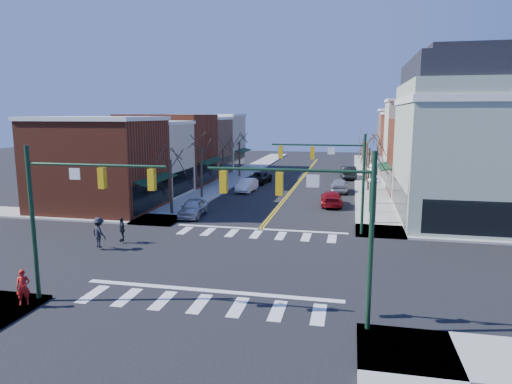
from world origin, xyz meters
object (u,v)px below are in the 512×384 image
Objects in this scene: lamppost_corner at (374,193)px; car_right_near at (331,198)px; victorian_corner at (480,138)px; car_left_near at (193,208)px; car_right_far at (348,172)px; pedestrian_dark_b at (99,232)px; pedestrian_red_a at (23,287)px; lamppost_midblock at (371,180)px; car_right_mid at (339,185)px; car_left_far at (258,178)px; car_left_mid at (247,185)px; pedestrian_dark_a at (122,229)px.

lamppost_corner reaches higher than car_right_near.
car_left_near is (-22.90, -3.72, -5.91)m from victorian_corner.
pedestrian_dark_b is at bearing 60.86° from car_right_far.
pedestrian_red_a is 0.82× the size of pedestrian_dark_b.
car_left_near is at bearing -163.87° from lamppost_midblock.
car_left_near is 0.96× the size of car_right_mid.
car_left_far is at bearing 80.98° from car_left_near.
car_right_mid is (0.49, 7.82, 0.08)m from car_right_near.
car_right_near is at bearing -28.43° from car_left_mid.
lamppost_corner reaches higher than pedestrian_dark_b.
car_right_mid is (10.09, -4.26, 0.07)m from car_left_far.
pedestrian_dark_b is at bearing -139.94° from lamppost_midblock.
car_right_near is at bearing 101.82° from pedestrian_dark_a.
car_left_mid reaches higher than car_right_near.
car_left_mid is at bearing 52.64° from pedestrian_red_a.
car_right_mid is 2.84× the size of pedestrian_dark_a.
car_right_far is at bearing 95.49° from lamppost_midblock.
pedestrian_dark_b is at bearing -60.98° from pedestrian_dark_a.
victorian_corner reaches higher than pedestrian_dark_b.
car_left_far is at bearing -70.12° from pedestrian_dark_b.
pedestrian_red_a reaches higher than car_right_far.
car_right_near is at bearing -100.53° from pedestrian_dark_b.
lamppost_corner is at bearing -46.10° from car_left_mid.
car_right_near is 1.06× the size of car_right_mid.
lamppost_corner is (-8.30, -6.00, -3.70)m from victorian_corner.
car_left_mid is at bearing 145.63° from lamppost_midblock.
car_left_near is at bearing -93.24° from car_left_mid.
car_right_far reaches higher than car_right_near.
car_left_far is at bearing -24.65° from car_right_mid.
victorian_corner reaches higher than car_left_near.
lamppost_corner reaches higher than car_right_far.
car_right_near is 28.82m from pedestrian_red_a.
victorian_corner is 8.92× the size of pedestrian_red_a.
lamppost_midblock is at bearing 176.55° from victorian_corner.
lamppost_midblock is 21.94m from car_right_far.
car_left_near is 18.94m from car_right_mid.
victorian_corner reaches higher than pedestrian_dark_a.
car_left_far is at bearing 144.06° from victorian_corner.
victorian_corner is at bearing 133.33° from car_right_mid.
lamppost_corner is 0.84× the size of car_right_far.
pedestrian_dark_a is (-3.51, -27.75, 0.24)m from car_left_far.
victorian_corner is 8.87× the size of pedestrian_dark_a.
lamppost_midblock is 0.99× the size of car_left_mid.
victorian_corner is at bearing -123.28° from pedestrian_dark_b.
victorian_corner is at bearing -29.00° from car_left_far.
car_right_far reaches higher than car_left_far.
pedestrian_dark_a is at bearing 60.87° from car_right_far.
victorian_corner reaches higher than car_left_mid.
car_right_mid is at bearing 135.08° from victorian_corner.
car_right_far is (-10.39, 22.24, -5.81)m from victorian_corner.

